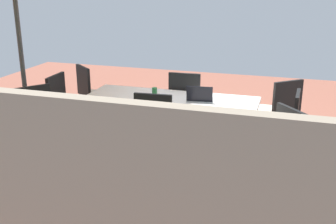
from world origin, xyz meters
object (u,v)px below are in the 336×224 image
at_px(chair_south, 186,100).
at_px(chair_southwest, 279,110).
at_px(cup, 155,92).
at_px(chair_north, 150,134).
at_px(dining_table, 168,104).
at_px(chair_southeast, 94,93).
at_px(chair_northeast, 39,123).
at_px(chair_northwest, 276,150).
at_px(laptop, 200,98).
at_px(chair_west, 281,127).
at_px(chair_east, 67,106).

relative_size(chair_south, chair_southwest, 1.00).
bearing_deg(cup, chair_north, 105.12).
bearing_deg(dining_table, chair_north, 89.71).
relative_size(dining_table, chair_north, 2.24).
bearing_deg(chair_southeast, chair_north, 175.23).
relative_size(chair_northeast, chair_northwest, 1.00).
bearing_deg(chair_south, laptop, 114.34).
bearing_deg(chair_southwest, laptop, -9.39).
relative_size(chair_north, cup, 8.65).
relative_size(chair_northeast, laptop, 2.80).
xyz_separation_m(dining_table, chair_west, (-1.39, 0.00, -0.15)).
height_order(dining_table, chair_north, chair_north).
bearing_deg(laptop, chair_north, 54.97).
xyz_separation_m(chair_northwest, chair_southeast, (2.75, -1.40, 0.00)).
bearing_deg(chair_southwest, chair_north, 4.20).
relative_size(chair_south, cup, 8.65).
xyz_separation_m(chair_northeast, chair_northwest, (-2.76, -0.01, 0.00)).
bearing_deg(dining_table, cup, -32.02).
xyz_separation_m(chair_south, chair_southwest, (-1.28, 0.07, 0.00)).
relative_size(dining_table, chair_west, 2.24).
xyz_separation_m(chair_north, chair_southwest, (-1.33, -1.34, 0.00)).
bearing_deg(chair_north, chair_southwest, 41.26).
xyz_separation_m(chair_east, chair_northwest, (-2.78, 0.69, 0.00)).
distance_m(chair_northwest, chair_southeast, 3.08).
height_order(chair_east, laptop, chair_east).
distance_m(dining_table, chair_north, 0.70).
xyz_separation_m(chair_northeast, chair_north, (-1.39, -0.04, 0.00)).
xyz_separation_m(chair_south, chair_northwest, (-1.32, 1.44, 0.00)).
height_order(dining_table, chair_northeast, chair_northeast).
xyz_separation_m(chair_south, chair_east, (1.46, 0.75, 0.00)).
height_order(chair_southwest, chair_northwest, same).
xyz_separation_m(chair_northeast, laptop, (-1.78, -0.80, 0.25)).
bearing_deg(dining_table, chair_east, 1.18).
bearing_deg(chair_southwest, chair_east, -26.91).
relative_size(chair_east, chair_north, 1.00).
xyz_separation_m(chair_west, chair_northeast, (2.78, 0.72, 0.00)).
bearing_deg(dining_table, chair_southwest, -153.73).
bearing_deg(cup, chair_northwest, 151.70).
bearing_deg(cup, chair_southwest, -161.68).
distance_m(chair_northeast, cup, 1.47).
distance_m(chair_south, chair_northeast, 2.04).
relative_size(chair_west, chair_southwest, 1.00).
bearing_deg(laptop, chair_east, -4.38).
xyz_separation_m(dining_table, chair_north, (0.00, 0.68, -0.15)).
height_order(chair_southeast, cup, chair_southeast).
relative_size(chair_north, chair_southwest, 1.00).
distance_m(chair_west, cup, 1.64).
bearing_deg(chair_east, cup, -84.14).
bearing_deg(chair_north, chair_east, 151.39).
xyz_separation_m(chair_south, chair_southeast, (1.43, 0.05, 0.00)).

